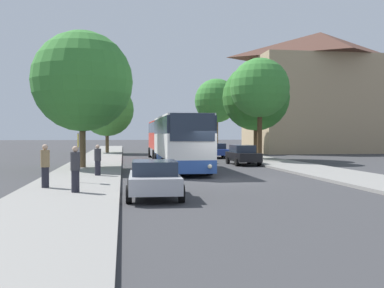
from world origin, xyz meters
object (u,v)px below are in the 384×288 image
at_px(tree_right_far, 260,88).
at_px(pedestrian_waiting_near, 75,169).
at_px(bus_front, 180,142).
at_px(bus_middle, 166,139).
at_px(pedestrian_waiting_far, 45,166).
at_px(tree_left_far, 82,81).
at_px(bus_stop_sign, 78,151).
at_px(tree_right_mid, 216,101).
at_px(parked_car_right_near, 243,155).
at_px(parked_car_left_curb, 154,178).
at_px(tree_right_near, 256,97).
at_px(tree_left_near, 107,110).
at_px(pedestrian_walking_back, 98,160).
at_px(parked_car_right_far, 216,150).

bearing_deg(tree_right_far, pedestrian_waiting_near, -125.24).
relative_size(bus_front, bus_middle, 1.01).
height_order(pedestrian_waiting_far, tree_left_far, tree_left_far).
bearing_deg(bus_front, bus_stop_sign, -126.83).
height_order(bus_stop_sign, tree_left_far, tree_left_far).
bearing_deg(tree_right_mid, parked_car_right_near, -95.69).
bearing_deg(parked_car_left_curb, tree_right_mid, 76.47).
xyz_separation_m(pedestrian_waiting_near, tree_right_near, (13.66, 21.93, 4.62)).
relative_size(bus_front, bus_stop_sign, 4.82).
bearing_deg(tree_left_near, tree_left_far, -91.88).
height_order(parked_car_right_near, tree_left_far, tree_left_far).
bearing_deg(pedestrian_waiting_far, parked_car_left_curb, 162.09).
bearing_deg(pedestrian_walking_back, pedestrian_waiting_far, 58.05).
height_order(bus_front, pedestrian_waiting_near, bus_front).
distance_m(parked_car_left_curb, tree_right_far, 22.21).
bearing_deg(parked_car_left_curb, tree_left_far, 107.16).
bearing_deg(parked_car_right_near, tree_right_near, -115.97).
bearing_deg(pedestrian_walking_back, parked_car_right_far, -131.70).
bearing_deg(pedestrian_waiting_near, tree_right_far, -103.36).
height_order(bus_stop_sign, pedestrian_waiting_near, bus_stop_sign).
bearing_deg(tree_left_far, pedestrian_waiting_far, -92.71).
relative_size(pedestrian_waiting_far, tree_right_far, 0.21).
distance_m(tree_left_near, tree_right_mid, 12.88).
xyz_separation_m(bus_middle, tree_right_far, (7.16, -5.87, 4.22)).
distance_m(pedestrian_walking_back, tree_left_near, 29.68).
distance_m(tree_right_mid, tree_right_far, 15.90).
distance_m(bus_middle, parked_car_left_curb, 25.17).
bearing_deg(tree_right_far, bus_stop_sign, -131.65).
distance_m(bus_stop_sign, tree_left_far, 10.25).
distance_m(bus_front, tree_left_near, 26.22).
height_order(bus_stop_sign, pedestrian_walking_back, bus_stop_sign).
bearing_deg(pedestrian_waiting_near, tree_right_near, -100.04).
height_order(tree_left_near, tree_right_mid, tree_right_mid).
bearing_deg(pedestrian_waiting_far, tree_left_near, -78.65).
bearing_deg(parked_car_right_near, tree_right_far, -130.28).
distance_m(tree_right_near, tree_right_far, 3.85).
relative_size(parked_car_left_curb, pedestrian_waiting_near, 2.29).
bearing_deg(parked_car_right_far, parked_car_left_curb, 74.27).
height_order(parked_car_right_near, pedestrian_waiting_far, pedestrian_waiting_far).
height_order(tree_left_far, tree_right_near, tree_left_far).
height_order(parked_car_right_far, pedestrian_walking_back, pedestrian_walking_back).
distance_m(bus_middle, tree_right_mid, 12.91).
relative_size(tree_right_mid, tree_right_far, 1.03).
distance_m(bus_front, tree_left_far, 7.60).
bearing_deg(parked_car_right_far, pedestrian_walking_back, 61.84).
bearing_deg(tree_right_far, parked_car_left_curb, -117.52).
bearing_deg(parked_car_right_far, pedestrian_waiting_near, 67.96).
height_order(bus_middle, parked_car_right_near, bus_middle).
bearing_deg(parked_car_right_far, tree_right_near, 129.85).
relative_size(bus_middle, tree_right_far, 1.28).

